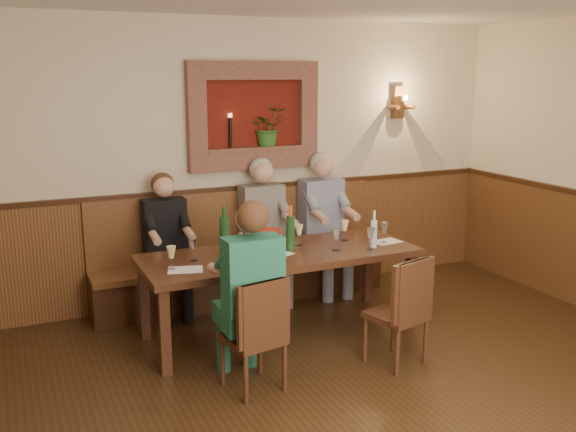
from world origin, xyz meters
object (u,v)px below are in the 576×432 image
object	(u,v)px
bench	(243,269)
water_bottle	(374,233)
person_chair_front	(249,310)
spittoon_bucket	(268,244)
chair_near_right	(397,333)
person_bench_right	(325,235)
person_bench_mid	(265,243)
person_bench_left	(168,258)
dining_table	(280,260)
wine_bottle_green_b	(225,236)
chair_near_left	(255,357)
wine_bottle_green_a	(291,232)

from	to	relation	value
bench	water_bottle	distance (m)	1.51
person_chair_front	spittoon_bucket	world-z (taller)	person_chair_front
chair_near_right	person_bench_right	size ratio (longest dim) A/B	0.61
person_bench_mid	person_chair_front	size ratio (longest dim) A/B	1.03
person_bench_left	person_chair_front	size ratio (longest dim) A/B	0.96
person_bench_right	water_bottle	bearing A→B (deg)	-93.16
dining_table	wine_bottle_green_b	world-z (taller)	wine_bottle_green_b
person_bench_left	water_bottle	world-z (taller)	person_bench_left
person_bench_left	person_bench_mid	size ratio (longest dim) A/B	0.94
chair_near_right	person_bench_right	world-z (taller)	person_bench_right
chair_near_right	water_bottle	world-z (taller)	water_bottle
bench	person_bench_right	xyz separation A→B (m)	(0.88, -0.11, 0.28)
person_bench_left	water_bottle	distance (m)	1.94
person_bench_mid	person_bench_right	distance (m)	0.67
person_bench_left	spittoon_bucket	xyz separation A→B (m)	(0.62, -0.96, 0.31)
bench	chair_near_left	bearing A→B (deg)	-107.89
water_bottle	person_bench_right	bearing A→B (deg)	86.84
person_bench_right	spittoon_bucket	world-z (taller)	person_bench_right
chair_near_left	water_bottle	distance (m)	1.68
spittoon_bucket	dining_table	bearing A→B (deg)	38.04
person_bench_right	water_bottle	world-z (taller)	person_bench_right
chair_near_left	wine_bottle_green_a	world-z (taller)	wine_bottle_green_a
person_bench_left	wine_bottle_green_a	world-z (taller)	person_bench_left
spittoon_bucket	water_bottle	distance (m)	0.98
dining_table	bench	distance (m)	1.01
dining_table	spittoon_bucket	xyz separation A→B (m)	(-0.16, -0.12, 0.20)
person_bench_left	water_bottle	size ratio (longest dim) A/B	4.09
chair_near_left	person_bench_right	size ratio (longest dim) A/B	0.59
bench	chair_near_right	xyz separation A→B (m)	(0.60, -1.88, -0.07)
dining_table	chair_near_left	world-z (taller)	chair_near_left
wine_bottle_green_b	person_bench_mid	bearing A→B (deg)	48.47
bench	person_bench_right	distance (m)	0.93
bench	water_bottle	xyz separation A→B (m)	(0.82, -1.15, 0.55)
bench	water_bottle	world-z (taller)	bench
dining_table	person_chair_front	xyz separation A→B (m)	(-0.59, -0.78, -0.09)
bench	chair_near_right	world-z (taller)	bench
bench	wine_bottle_green_b	xyz separation A→B (m)	(-0.48, -0.89, 0.60)
person_bench_left	person_bench_right	bearing A→B (deg)	-0.12
dining_table	person_bench_right	distance (m)	1.21
dining_table	water_bottle	xyz separation A→B (m)	(0.82, -0.20, 0.21)
bench	person_chair_front	xyz separation A→B (m)	(-0.59, -1.72, 0.26)
person_bench_left	wine_bottle_green_b	bearing A→B (deg)	-68.99
chair_near_right	person_chair_front	bearing A→B (deg)	157.47
chair_near_right	person_bench_left	distance (m)	2.27
person_chair_front	water_bottle	bearing A→B (deg)	22.18
person_chair_front	dining_table	bearing A→B (deg)	52.84
dining_table	person_bench_right	bearing A→B (deg)	43.58
bench	chair_near_right	size ratio (longest dim) A/B	3.38
person_bench_left	chair_near_left	bearing A→B (deg)	-83.50
person_bench_left	person_bench_mid	world-z (taller)	person_bench_mid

